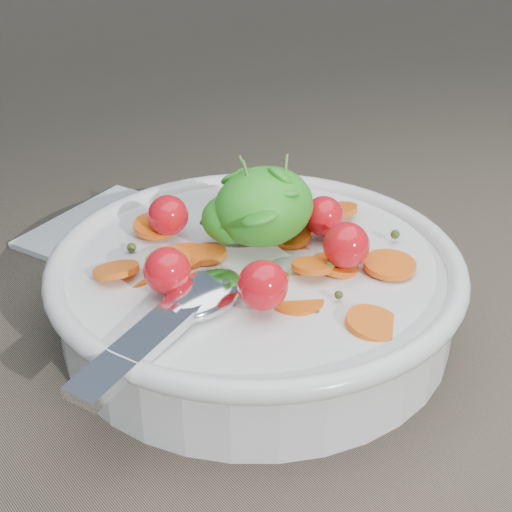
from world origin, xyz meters
TOP-DOWN VIEW (x-y plane):
  - ground at (0.00, 0.00)m, footprint 6.00×6.00m
  - bowl at (0.03, -0.01)m, footprint 0.32×0.29m
  - napkin at (0.02, 0.18)m, footprint 0.18×0.17m

SIDE VIEW (x-z plane):
  - ground at x=0.00m, z-range 0.00..0.00m
  - napkin at x=0.02m, z-range 0.00..0.01m
  - bowl at x=0.03m, z-range -0.03..0.10m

